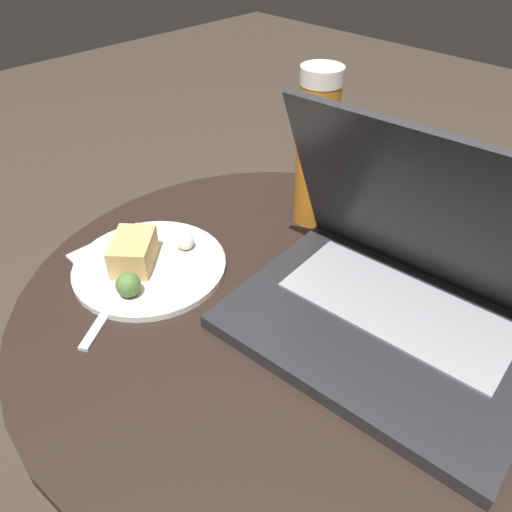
{
  "coord_description": "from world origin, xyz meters",
  "views": [
    {
      "loc": [
        0.31,
        -0.35,
        0.99
      ],
      "look_at": [
        -0.02,
        -0.02,
        0.63
      ],
      "focal_mm": 35.0,
      "sensor_mm": 36.0,
      "label": 1
    }
  ],
  "objects": [
    {
      "name": "laptop",
      "position": [
        0.13,
        0.06,
        0.61
      ],
      "size": [
        0.36,
        0.28,
        0.25
      ],
      "color": "#232326",
      "rests_on": "table"
    },
    {
      "name": "table",
      "position": [
        0.0,
        0.0,
        0.39
      ],
      "size": [
        0.66,
        0.66,
        0.56
      ],
      "color": "black",
      "rests_on": "ground_plane"
    },
    {
      "name": "napkin",
      "position": [
        -0.18,
        -0.09,
        0.56
      ],
      "size": [
        0.17,
        0.12,
        0.0
      ],
      "color": "silver",
      "rests_on": "table"
    },
    {
      "name": "ground_plane",
      "position": [
        0.0,
        0.0,
        0.0
      ],
      "size": [
        6.0,
        6.0,
        0.0
      ],
      "primitive_type": "plane",
      "color": "#382D23"
    },
    {
      "name": "beer_glass",
      "position": [
        -0.09,
        0.17,
        0.67
      ],
      "size": [
        0.06,
        0.06,
        0.23
      ],
      "color": "#C6701E",
      "rests_on": "table"
    },
    {
      "name": "fork",
      "position": [
        -0.15,
        -0.14,
        0.56
      ],
      "size": [
        0.11,
        0.15,
        0.0
      ],
      "color": "silver",
      "rests_on": "table"
    },
    {
      "name": "snack_plate",
      "position": [
        -0.16,
        -0.09,
        0.57
      ],
      "size": [
        0.21,
        0.21,
        0.05
      ],
      "color": "silver",
      "rests_on": "table"
    }
  ]
}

